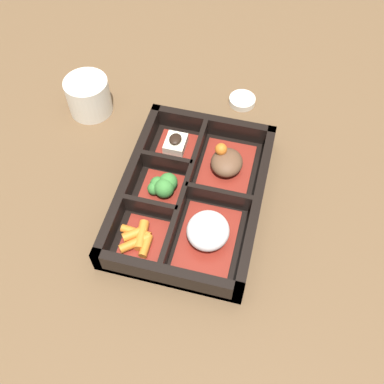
% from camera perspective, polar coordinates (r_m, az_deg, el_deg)
% --- Properties ---
extents(ground_plane, '(3.00, 3.00, 0.00)m').
position_cam_1_polar(ground_plane, '(0.72, 0.00, -1.12)').
color(ground_plane, brown).
extents(bento_base, '(0.30, 0.22, 0.01)m').
position_cam_1_polar(bento_base, '(0.72, 0.00, -0.90)').
color(bento_base, black).
rests_on(bento_base, ground_plane).
extents(bento_rim, '(0.30, 0.22, 0.04)m').
position_cam_1_polar(bento_rim, '(0.70, -0.24, -0.08)').
color(bento_rim, black).
rests_on(bento_rim, ground_plane).
extents(bowl_stew, '(0.11, 0.08, 0.05)m').
position_cam_1_polar(bowl_stew, '(0.74, 4.37, 3.59)').
color(bowl_stew, maroon).
rests_on(bowl_stew, bento_base).
extents(bowl_rice, '(0.11, 0.08, 0.05)m').
position_cam_1_polar(bowl_rice, '(0.66, 2.03, -5.15)').
color(bowl_rice, maroon).
rests_on(bowl_rice, bento_base).
extents(bowl_tofu, '(0.07, 0.06, 0.03)m').
position_cam_1_polar(bowl_tofu, '(0.76, -2.09, 5.94)').
color(bowl_tofu, maroon).
rests_on(bowl_tofu, bento_base).
extents(bowl_greens, '(0.07, 0.06, 0.04)m').
position_cam_1_polar(bowl_greens, '(0.71, -3.74, 0.73)').
color(bowl_greens, maroon).
rests_on(bowl_greens, bento_base).
extents(bowl_carrots, '(0.07, 0.07, 0.02)m').
position_cam_1_polar(bowl_carrots, '(0.67, -6.59, -5.79)').
color(bowl_carrots, maroon).
rests_on(bowl_carrots, bento_base).
extents(tea_cup, '(0.08, 0.08, 0.07)m').
position_cam_1_polar(tea_cup, '(0.85, -13.02, 11.86)').
color(tea_cup, beige).
rests_on(tea_cup, ground_plane).
extents(sauce_dish, '(0.05, 0.05, 0.01)m').
position_cam_1_polar(sauce_dish, '(0.86, 6.39, 11.48)').
color(sauce_dish, beige).
rests_on(sauce_dish, ground_plane).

